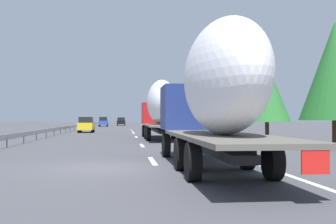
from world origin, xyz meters
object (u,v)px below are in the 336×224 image
object	(u,v)px
truck_lead	(160,107)
truck_trailing	(215,92)
car_yellow_coupe	(86,125)
road_sign	(173,113)
car_black_suv	(121,121)
car_blue_sedan	(103,122)

from	to	relation	value
truck_lead	truck_trailing	world-z (taller)	truck_lead
car_yellow_coupe	road_sign	xyz separation A→B (m)	(0.68, -10.41, 1.35)
truck_trailing	car_yellow_coupe	world-z (taller)	truck_trailing
truck_trailing	car_black_suv	xyz separation A→B (m)	(83.69, 3.46, -1.60)
truck_lead	road_sign	xyz separation A→B (m)	(17.09, -3.10, -0.31)
car_yellow_coupe	road_sign	world-z (taller)	road_sign
car_black_suv	truck_trailing	bearing A→B (deg)	-177.63
truck_lead	truck_trailing	size ratio (longest dim) A/B	1.01
truck_lead	car_black_suv	bearing A→B (deg)	3.13
road_sign	car_black_suv	bearing A→B (deg)	8.07
car_blue_sedan	road_sign	distance (m)	37.24
truck_trailing	car_blue_sedan	size ratio (longest dim) A/B	2.87
truck_lead	car_black_suv	distance (m)	63.51
car_blue_sedan	truck_lead	bearing A→B (deg)	-172.44
truck_lead	road_sign	size ratio (longest dim) A/B	3.96
truck_trailing	car_blue_sedan	distance (m)	73.56
truck_lead	car_blue_sedan	xyz separation A→B (m)	(52.91, 7.02, -1.62)
car_blue_sedan	road_sign	xyz separation A→B (m)	(-35.81, -10.12, 1.31)
car_blue_sedan	car_black_suv	xyz separation A→B (m)	(10.49, -3.56, -0.03)
truck_trailing	road_sign	size ratio (longest dim) A/B	3.92
car_black_suv	road_sign	world-z (taller)	road_sign
car_yellow_coupe	car_blue_sedan	world-z (taller)	car_blue_sedan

